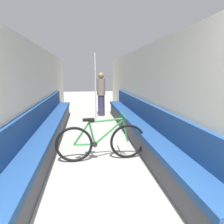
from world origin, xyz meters
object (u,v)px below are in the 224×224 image
object	(u,v)px
bench_seat_row_right	(137,126)
bicycle	(101,142)
bench_seat_row_left	(48,130)
passenger_standing	(101,94)
grab_pole_near	(96,90)

from	to	relation	value
bench_seat_row_right	bicycle	distance (m)	1.34
bench_seat_row_left	passenger_standing	xyz separation A→B (m)	(1.41, 2.47, 0.50)
bench_seat_row_left	passenger_standing	size ratio (longest dim) A/B	3.69
bench_seat_row_left	passenger_standing	distance (m)	2.89
grab_pole_near	passenger_standing	bearing A→B (deg)	74.27
bench_seat_row_left	passenger_standing	bearing A→B (deg)	60.22
bench_seat_row_right	bicycle	xyz separation A→B (m)	(-0.95, -0.95, 0.04)
bench_seat_row_left	grab_pole_near	xyz separation A→B (m)	(1.16, 1.56, 0.74)
passenger_standing	grab_pole_near	bearing A→B (deg)	22.70
bicycle	grab_pole_near	xyz separation A→B (m)	(0.07, 2.51, 0.69)
bench_seat_row_left	grab_pole_near	bearing A→B (deg)	53.39
bench_seat_row_right	grab_pole_near	size ratio (longest dim) A/B	2.71
bench_seat_row_left	bench_seat_row_right	distance (m)	2.04
grab_pole_near	passenger_standing	distance (m)	0.98
bench_seat_row_right	grab_pole_near	distance (m)	1.93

